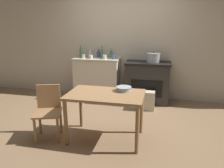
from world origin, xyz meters
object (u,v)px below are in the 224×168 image
object	(u,v)px
cup_center_right	(91,57)
bottle_far_left	(90,54)
bottle_center_left	(81,52)
cup_mid_right	(83,56)
bottle_center	(102,53)
work_table	(106,100)
mixing_bowl_large	(124,89)
bottle_mid_left	(111,54)
flour_sack	(148,101)
stove	(147,82)
bottle_left	(98,54)
cup_far_right	(113,57)
stock_pot	(153,58)
cup_right	(105,57)
chair	(48,110)

from	to	relation	value
cup_center_right	bottle_far_left	bearing A→B (deg)	111.42
bottle_center_left	cup_mid_right	xyz separation A→B (m)	(0.11, -0.14, -0.07)
bottle_center	work_table	bearing A→B (deg)	-73.44
bottle_center	cup_center_right	xyz separation A→B (m)	(-0.21, -0.21, -0.06)
mixing_bowl_large	cup_mid_right	bearing A→B (deg)	127.61
work_table	bottle_mid_left	xyz separation A→B (m)	(-0.38, 2.00, 0.41)
work_table	mixing_bowl_large	distance (m)	0.34
bottle_center_left	flour_sack	bearing A→B (deg)	-19.41
stove	cup_mid_right	world-z (taller)	cup_mid_right
flour_sack	bottle_far_left	xyz separation A→B (m)	(-1.43, 0.64, 0.84)
flour_sack	bottle_left	xyz separation A→B (m)	(-1.24, 0.66, 0.83)
bottle_far_left	cup_far_right	world-z (taller)	bottle_far_left
stock_pot	mixing_bowl_large	xyz separation A→B (m)	(-0.37, -1.65, -0.24)
flour_sack	bottle_mid_left	bearing A→B (deg)	144.36
cup_right	stock_pot	bearing A→B (deg)	4.27
bottle_center_left	cup_right	size ratio (longest dim) A/B	3.05
bottle_center_left	cup_right	xyz separation A→B (m)	(0.62, -0.16, -0.06)
stock_pot	bottle_center_left	distance (m)	1.70
bottle_mid_left	bottle_center	bearing A→B (deg)	-167.38
mixing_bowl_large	cup_right	size ratio (longest dim) A/B	2.58
bottle_left	cup_far_right	bearing A→B (deg)	-25.36
flour_sack	bottle_center	bearing A→B (deg)	151.33
bottle_mid_left	cup_far_right	size ratio (longest dim) A/B	2.17
mixing_bowl_large	bottle_center_left	distance (m)	2.19
chair	mixing_bowl_large	xyz separation A→B (m)	(1.13, 0.30, 0.33)
flour_sack	bottle_left	distance (m)	1.63
stock_pot	chair	bearing A→B (deg)	-127.52
mixing_bowl_large	bottle_mid_left	distance (m)	1.93
mixing_bowl_large	bottle_far_left	bearing A→B (deg)	122.05
work_table	stock_pot	xyz separation A→B (m)	(0.61, 1.84, 0.39)
mixing_bowl_large	cup_right	xyz separation A→B (m)	(-0.71, 1.57, 0.23)
chair	cup_mid_right	size ratio (longest dim) A/B	9.66
stove	work_table	bearing A→B (deg)	-105.28
chair	bottle_center_left	bearing A→B (deg)	77.21
bottle_far_left	cup_right	size ratio (longest dim) A/B	2.19
bottle_left	work_table	bearing A→B (deg)	-71.14
flour_sack	cup_center_right	size ratio (longest dim) A/B	4.64
mixing_bowl_large	cup_mid_right	world-z (taller)	cup_mid_right
bottle_center_left	mixing_bowl_large	bearing A→B (deg)	-52.44
bottle_far_left	flour_sack	bearing A→B (deg)	-23.92
chair	bottle_center_left	distance (m)	2.13
cup_center_right	chair	bearing A→B (deg)	-93.16
work_table	flour_sack	distance (m)	1.51
mixing_bowl_large	stove	bearing A→B (deg)	81.00
bottle_mid_left	cup_right	bearing A→B (deg)	-110.16
bottle_left	bottle_mid_left	world-z (taller)	bottle_mid_left
bottle_left	cup_center_right	distance (m)	0.27
stove	bottle_center	size ratio (longest dim) A/B	3.75
work_table	cup_far_right	size ratio (longest dim) A/B	11.69
flour_sack	bottle_center_left	size ratio (longest dim) A/B	1.38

